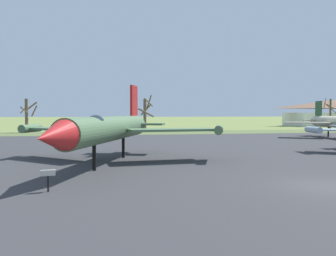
# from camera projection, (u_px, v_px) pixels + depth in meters

# --- Properties ---
(ground_plane) EXTENTS (600.00, 600.00, 0.00)m
(ground_plane) POSITION_uv_depth(u_px,v_px,m) (324.00, 187.00, 17.44)
(ground_plane) COLOR olive
(asphalt_apron) EXTENTS (96.87, 52.33, 0.05)m
(asphalt_apron) POSITION_uv_depth(u_px,v_px,m) (217.00, 152.00, 32.84)
(asphalt_apron) COLOR #333335
(asphalt_apron) RESTS_ON ground
(grass_verge_strip) EXTENTS (156.87, 12.00, 0.06)m
(grass_verge_strip) POSITION_uv_depth(u_px,v_px,m) (158.00, 133.00, 64.39)
(grass_verge_strip) COLOR #536236
(grass_verge_strip) RESTS_ON ground
(jet_fighter_rear_center) EXTENTS (15.17, 17.48, 5.81)m
(jet_fighter_rear_center) POSITION_uv_depth(u_px,v_px,m) (109.00, 128.00, 24.85)
(jet_fighter_rear_center) COLOR #4C6B47
(jet_fighter_rear_center) RESTS_ON ground
(info_placard_rear_center) EXTENTS (0.66, 0.35, 1.03)m
(info_placard_rear_center) POSITION_uv_depth(u_px,v_px,m) (48.00, 178.00, 16.21)
(info_placard_rear_center) COLOR black
(info_placard_rear_center) RESTS_ON ground
(bare_tree_far_left) EXTENTS (3.00, 2.92, 5.91)m
(bare_tree_far_left) POSITION_uv_depth(u_px,v_px,m) (28.00, 114.00, 64.03)
(bare_tree_far_left) COLOR brown
(bare_tree_far_left) RESTS_ON ground
(bare_tree_left_of_center) EXTENTS (3.09, 3.13, 6.94)m
(bare_tree_left_of_center) POSITION_uv_depth(u_px,v_px,m) (146.00, 113.00, 71.13)
(bare_tree_left_of_center) COLOR brown
(bare_tree_left_of_center) RESTS_ON ground
(bare_tree_center) EXTENTS (2.18, 3.42, 6.66)m
(bare_tree_center) POSITION_uv_depth(u_px,v_px,m) (330.00, 112.00, 79.94)
(bare_tree_center) COLOR brown
(bare_tree_center) RESTS_ON ground
(visitor_building) EXTENTS (25.09, 11.50, 6.86)m
(visitor_building) POSITION_uv_depth(u_px,v_px,m) (332.00, 113.00, 99.21)
(visitor_building) COLOR silver
(visitor_building) RESTS_ON ground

